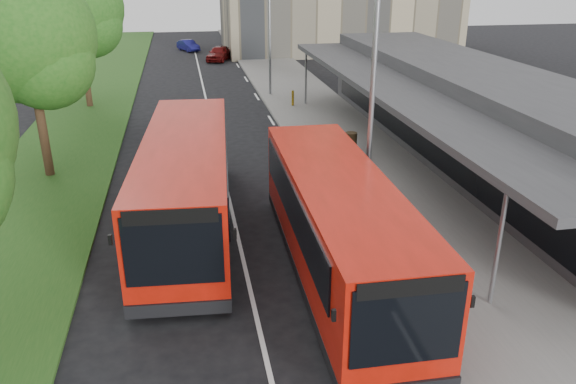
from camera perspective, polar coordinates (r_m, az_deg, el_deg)
name	(u,v)px	position (r m, az deg, el deg)	size (l,w,h in m)	color
ground	(246,270)	(16.26, -4.33, -7.93)	(120.00, 120.00, 0.00)	black
pavement	(304,101)	(35.70, 1.60, 9.25)	(5.00, 80.00, 0.15)	slate
grass_verge	(88,111)	(35.38, -19.66, 7.80)	(5.00, 80.00, 0.10)	#1E4B18
lane_centre_line	(213,128)	(30.14, -7.66, 6.44)	(0.12, 70.00, 0.01)	silver
kerb_dashes	(263,108)	(34.30, -2.51, 8.57)	(0.12, 56.00, 0.01)	silver
station_building	(471,114)	(25.90, 18.09, 7.56)	(7.70, 26.00, 4.00)	#303033
tree_mid	(28,45)	(23.88, -24.91, 13.43)	(5.10, 5.10, 8.19)	#352315
tree_far	(77,13)	(35.58, -20.61, 16.63)	(5.25, 5.25, 8.44)	#352315
lamp_post_near	(370,87)	(17.25, 8.33, 10.55)	(1.44, 0.28, 8.00)	gray
lamp_post_far	(268,21)	(36.56, -2.03, 16.93)	(1.44, 0.28, 8.00)	gray
bus_main	(338,226)	(15.37, 5.14, -3.49)	(2.86, 10.40, 2.93)	red
bus_second	(187,183)	(18.36, -10.20, 0.90)	(3.54, 11.02, 3.07)	red
litter_bin	(351,143)	(25.45, 6.41, 4.97)	(0.53, 0.53, 0.96)	#382917
bollard	(293,98)	(34.11, 0.49, 9.53)	(0.14, 0.14, 0.90)	#EBAC0C
car_near	(219,53)	(51.49, -7.03, 13.82)	(1.54, 3.84, 1.31)	#5D0D0D
car_far	(188,45)	(57.79, -10.10, 14.44)	(1.12, 3.20, 1.05)	navy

